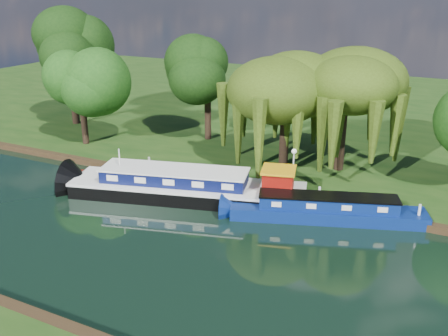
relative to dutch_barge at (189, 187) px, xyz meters
The scene contains 12 objects.
ground 8.01m from the dutch_barge, 49.27° to the right, with size 120.00×120.00×0.00m, color black.
far_bank 28.45m from the dutch_barge, 79.47° to the left, with size 120.00×52.00×0.45m, color black.
dutch_barge is the anchor object (origin of this frame).
narrowboat 9.19m from the dutch_barge, ahead, with size 11.69×5.71×1.71m.
red_dinghy 8.04m from the dutch_barge, behind, with size 2.54×3.56×0.74m, color maroon.
willow_left 10.27m from the dutch_barge, 64.30° to the left, with size 6.71×6.71×8.05m.
willow_right 13.02m from the dutch_barge, 48.73° to the left, with size 6.61×6.61×8.05m.
tree_far_left 15.51m from the dutch_barge, 158.13° to the left, with size 4.91×4.91×7.91m.
tree_far_back 22.69m from the dutch_barge, 151.63° to the left, with size 6.00×6.00×10.09m.
tree_far_mid 13.52m from the dutch_barge, 112.40° to the left, with size 5.07×5.07×8.30m.
lamppost 7.41m from the dutch_barge, 38.09° to the left, with size 0.36×0.36×2.56m.
mooring_posts 5.26m from the dutch_barge, 26.73° to the left, with size 19.16×0.16×1.00m.
Camera 1 is at (10.61, -20.39, 13.41)m, focal length 40.00 mm.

